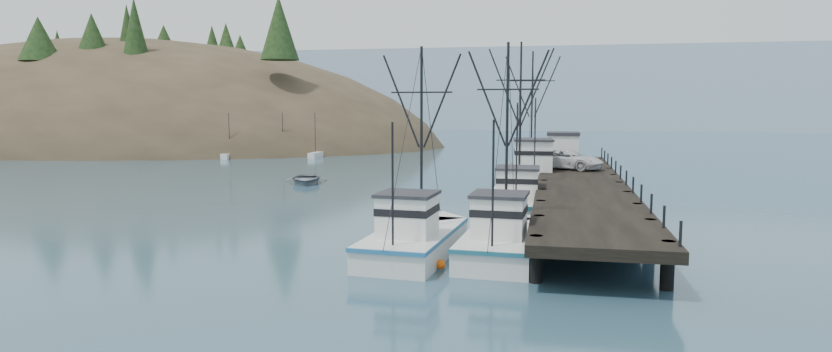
{
  "coord_description": "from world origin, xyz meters",
  "views": [
    {
      "loc": [
        11.99,
        -30.95,
        7.45
      ],
      "look_at": [
        2.82,
        12.36,
        2.5
      ],
      "focal_mm": 28.0,
      "sensor_mm": 36.0,
      "label": 1
    }
  ],
  "objects_px": {
    "trawler_mid": "(416,238)",
    "work_vessel": "(531,177)",
    "pier_shed": "(563,147)",
    "motorboat": "(306,183)",
    "trawler_far": "(518,200)",
    "pier": "(581,185)",
    "trawler_near": "(503,239)",
    "pickup_truck": "(568,159)"
  },
  "relations": [
    {
      "from": "pier",
      "to": "motorboat",
      "type": "distance_m",
      "value": 26.71
    },
    {
      "from": "pier_shed",
      "to": "pier",
      "type": "bearing_deg",
      "value": -85.95
    },
    {
      "from": "pier",
      "to": "work_vessel",
      "type": "bearing_deg",
      "value": 113.32
    },
    {
      "from": "trawler_near",
      "to": "motorboat",
      "type": "height_order",
      "value": "trawler_near"
    },
    {
      "from": "work_vessel",
      "to": "motorboat",
      "type": "distance_m",
      "value": 21.01
    },
    {
      "from": "work_vessel",
      "to": "pier_shed",
      "type": "distance_m",
      "value": 7.55
    },
    {
      "from": "trawler_far",
      "to": "pier",
      "type": "bearing_deg",
      "value": 28.06
    },
    {
      "from": "trawler_far",
      "to": "pickup_truck",
      "type": "distance_m",
      "value": 11.4
    },
    {
      "from": "trawler_mid",
      "to": "trawler_far",
      "type": "relative_size",
      "value": 0.89
    },
    {
      "from": "trawler_mid",
      "to": "trawler_far",
      "type": "height_order",
      "value": "trawler_far"
    },
    {
      "from": "pier_shed",
      "to": "work_vessel",
      "type": "bearing_deg",
      "value": -111.6
    },
    {
      "from": "pier_shed",
      "to": "trawler_mid",
      "type": "bearing_deg",
      "value": -103.33
    },
    {
      "from": "trawler_near",
      "to": "work_vessel",
      "type": "bearing_deg",
      "value": 88.65
    },
    {
      "from": "pier_shed",
      "to": "motorboat",
      "type": "height_order",
      "value": "pier_shed"
    },
    {
      "from": "pier_shed",
      "to": "motorboat",
      "type": "bearing_deg",
      "value": -167.22
    },
    {
      "from": "work_vessel",
      "to": "trawler_near",
      "type": "bearing_deg",
      "value": -91.35
    },
    {
      "from": "trawler_mid",
      "to": "work_vessel",
      "type": "height_order",
      "value": "work_vessel"
    },
    {
      "from": "pier",
      "to": "trawler_mid",
      "type": "bearing_deg",
      "value": -118.06
    },
    {
      "from": "trawler_mid",
      "to": "trawler_far",
      "type": "xyz_separation_m",
      "value": [
        4.28,
        13.76,
        0.0
      ]
    },
    {
      "from": "trawler_mid",
      "to": "motorboat",
      "type": "bearing_deg",
      "value": 121.71
    },
    {
      "from": "trawler_far",
      "to": "work_vessel",
      "type": "bearing_deg",
      "value": 87.28
    },
    {
      "from": "trawler_mid",
      "to": "work_vessel",
      "type": "xyz_separation_m",
      "value": [
        4.8,
        24.74,
        0.41
      ]
    },
    {
      "from": "work_vessel",
      "to": "motorboat",
      "type": "xyz_separation_m",
      "value": [
        -20.93,
        1.37,
        -1.23
      ]
    },
    {
      "from": "trawler_mid",
      "to": "pickup_truck",
      "type": "height_order",
      "value": "trawler_mid"
    },
    {
      "from": "trawler_far",
      "to": "pickup_truck",
      "type": "relative_size",
      "value": 2.06
    },
    {
      "from": "trawler_far",
      "to": "motorboat",
      "type": "bearing_deg",
      "value": 148.81
    },
    {
      "from": "trawler_mid",
      "to": "trawler_far",
      "type": "distance_m",
      "value": 14.41
    },
    {
      "from": "trawler_near",
      "to": "work_vessel",
      "type": "xyz_separation_m",
      "value": [
        0.57,
        24.06,
        0.41
      ]
    },
    {
      "from": "trawler_near",
      "to": "motorboat",
      "type": "distance_m",
      "value": 32.59
    },
    {
      "from": "work_vessel",
      "to": "pickup_truck",
      "type": "xyz_separation_m",
      "value": [
        2.97,
        -0.32,
        1.58
      ]
    },
    {
      "from": "trawler_mid",
      "to": "work_vessel",
      "type": "relative_size",
      "value": 0.73
    },
    {
      "from": "trawler_near",
      "to": "pier_shed",
      "type": "bearing_deg",
      "value": 84.02
    },
    {
      "from": "motorboat",
      "to": "trawler_mid",
      "type": "bearing_deg",
      "value": -78.02
    },
    {
      "from": "pier",
      "to": "trawler_mid",
      "type": "distance_m",
      "value": 18.19
    },
    {
      "from": "trawler_mid",
      "to": "pier",
      "type": "bearing_deg",
      "value": 61.94
    },
    {
      "from": "trawler_mid",
      "to": "work_vessel",
      "type": "bearing_deg",
      "value": 79.03
    },
    {
      "from": "trawler_near",
      "to": "pickup_truck",
      "type": "bearing_deg",
      "value": 81.52
    },
    {
      "from": "trawler_far",
      "to": "pier_shed",
      "type": "height_order",
      "value": "trawler_far"
    },
    {
      "from": "trawler_far",
      "to": "trawler_mid",
      "type": "bearing_deg",
      "value": -107.26
    },
    {
      "from": "trawler_mid",
      "to": "motorboat",
      "type": "xyz_separation_m",
      "value": [
        -16.13,
        26.11,
        -0.82
      ]
    },
    {
      "from": "trawler_far",
      "to": "pier_shed",
      "type": "xyz_separation_m",
      "value": [
        3.18,
        17.7,
        2.6
      ]
    },
    {
      "from": "trawler_near",
      "to": "trawler_far",
      "type": "xyz_separation_m",
      "value": [
        0.04,
        13.08,
        0.0
      ]
    }
  ]
}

